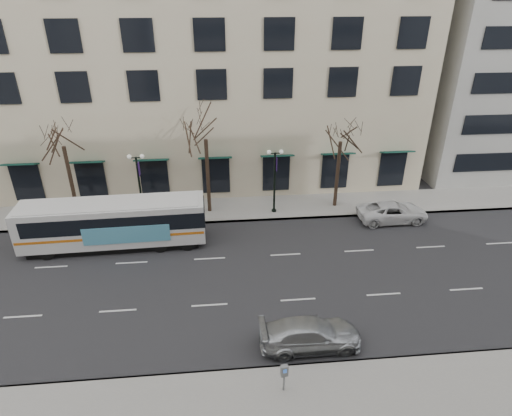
{
  "coord_description": "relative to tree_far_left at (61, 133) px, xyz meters",
  "views": [
    {
      "loc": [
        0.84,
        -21.09,
        15.76
      ],
      "look_at": [
        2.96,
        1.48,
        4.0
      ],
      "focal_mm": 30.0,
      "sensor_mm": 36.0,
      "label": 1
    }
  ],
  "objects": [
    {
      "name": "tree_far_mid",
      "position": [
        10.0,
        0.0,
        0.21
      ],
      "size": [
        3.6,
        3.6,
        8.55
      ],
      "color": "black",
      "rests_on": "ground"
    },
    {
      "name": "sidewalk_far",
      "position": [
        15.0,
        0.2,
        -6.62
      ],
      "size": [
        80.0,
        4.0,
        0.15
      ],
      "primitive_type": "cube",
      "color": "gray",
      "rests_on": "ground"
    },
    {
      "name": "building_hotel",
      "position": [
        8.0,
        12.2,
        5.3
      ],
      "size": [
        40.0,
        20.0,
        24.0
      ],
      "primitive_type": "cube",
      "color": "#C2B194",
      "rests_on": "ground"
    },
    {
      "name": "lamp_post_left",
      "position": [
        5.01,
        -0.6,
        -3.75
      ],
      "size": [
        1.22,
        0.45,
        5.21
      ],
      "color": "black",
      "rests_on": "ground"
    },
    {
      "name": "pay_station",
      "position": [
        13.24,
        -17.18,
        -5.51
      ],
      "size": [
        0.34,
        0.24,
        1.44
      ],
      "rotation": [
        0.0,
        0.0,
        0.15
      ],
      "color": "slate",
      "rests_on": "sidewalk_near"
    },
    {
      "name": "city_bus",
      "position": [
        3.78,
        -4.29,
        -4.91
      ],
      "size": [
        12.18,
        3.02,
        3.28
      ],
      "rotation": [
        0.0,
        0.0,
        0.03
      ],
      "color": "silver",
      "rests_on": "ground"
    },
    {
      "name": "silver_car",
      "position": [
        14.95,
        -14.58,
        -5.97
      ],
      "size": [
        5.04,
        2.1,
        1.45
      ],
      "primitive_type": "imported",
      "rotation": [
        0.0,
        0.0,
        1.58
      ],
      "color": "#ACB0B4",
      "rests_on": "ground"
    },
    {
      "name": "lamp_post_right",
      "position": [
        15.01,
        -0.6,
        -3.75
      ],
      "size": [
        1.22,
        0.45,
        5.21
      ],
      "color": "black",
      "rests_on": "ground"
    },
    {
      "name": "white_pickup",
      "position": [
        23.72,
        -2.6,
        -5.97
      ],
      "size": [
        5.27,
        2.49,
        1.45
      ],
      "primitive_type": "imported",
      "rotation": [
        0.0,
        0.0,
        1.59
      ],
      "color": "silver",
      "rests_on": "ground"
    },
    {
      "name": "tree_far_left",
      "position": [
        0.0,
        0.0,
        0.0
      ],
      "size": [
        3.6,
        3.6,
        8.34
      ],
      "color": "black",
      "rests_on": "ground"
    },
    {
      "name": "ground",
      "position": [
        10.0,
        -8.8,
        -6.7
      ],
      "size": [
        160.0,
        160.0,
        0.0
      ],
      "primitive_type": "plane",
      "color": "black",
      "rests_on": "ground"
    },
    {
      "name": "tree_far_right",
      "position": [
        20.0,
        0.0,
        -0.28
      ],
      "size": [
        3.6,
        3.6,
        8.06
      ],
      "color": "black",
      "rests_on": "ground"
    }
  ]
}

